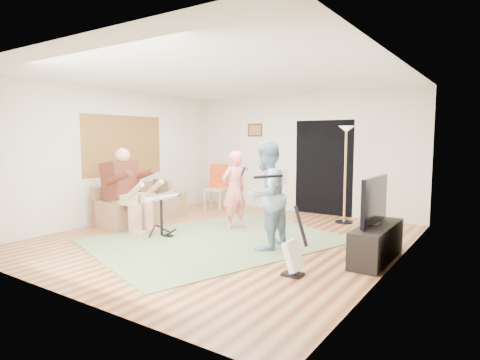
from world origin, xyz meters
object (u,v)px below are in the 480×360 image
tv_cabinet (377,243)px  television (375,200)px  guitarist (266,195)px  singer (234,190)px  dining_chair (217,194)px  guitar_spare (294,256)px  sofa (139,209)px  torchiere_lamp (346,157)px  drum_kit (161,218)px

tv_cabinet → television: television is taller
guitarist → singer: bearing=-123.1°
singer → television: 2.78m
dining_chair → television: television is taller
guitar_spare → television: size_ratio=0.84×
sofa → torchiere_lamp: torchiere_lamp is taller
singer → torchiere_lamp: size_ratio=0.76×
singer → dining_chair: (-1.53, 1.46, -0.35)m
drum_kit → guitar_spare: size_ratio=0.84×
sofa → dining_chair: (0.47, 2.00, 0.13)m
singer → television: bearing=98.6°
dining_chair → tv_cabinet: bearing=-38.2°
torchiere_lamp → television: bearing=-61.4°
guitarist → television: size_ratio=1.57×
guitarist → tv_cabinet: 1.73m
drum_kit → torchiere_lamp: bearing=51.6°
sofa → singer: bearing=15.1°
television → dining_chair: bearing=155.2°
drum_kit → singer: singer is taller
singer → torchiere_lamp: 2.35m
dining_chair → sofa: bearing=-116.9°
sofa → drum_kit: 1.44m
sofa → dining_chair: bearing=76.7°
drum_kit → dining_chair: bearing=107.0°
guitar_spare → dining_chair: (-3.63, 3.20, 0.13)m
torchiere_lamp → television: torchiere_lamp is taller
singer → guitarist: (1.19, -0.87, 0.10)m
tv_cabinet → torchiere_lamp: bearing=119.6°
torchiere_lamp → television: (1.19, -2.17, -0.48)m
sofa → singer: (2.00, 0.54, 0.48)m
tv_cabinet → guitarist: bearing=-167.2°
guitar_spare → tv_cabinet: size_ratio=0.64×
sofa → television: bearing=0.4°
singer → drum_kit: bearing=-12.1°
tv_cabinet → television: 0.60m
dining_chair → guitarist: bearing=-54.1°
guitarist → television: (1.54, 0.36, 0.02)m
sofa → television: (4.73, 0.03, 0.60)m
drum_kit → guitar_spare: guitar_spare is taller
guitarist → dining_chair: guitarist is taller
tv_cabinet → singer: bearing=169.7°
guitar_spare → tv_cabinet: bearing=61.1°
dining_chair → television: size_ratio=1.01×
dining_chair → singer: bearing=-57.3°
guitarist → guitar_spare: (0.91, -0.87, -0.58)m
guitar_spare → torchiere_lamp: size_ratio=0.46×
guitar_spare → torchiere_lamp: bearing=99.3°
sofa → dining_chair: dining_chair is taller
sofa → drum_kit: (1.28, -0.65, 0.07)m
torchiere_lamp → dining_chair: 3.23m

